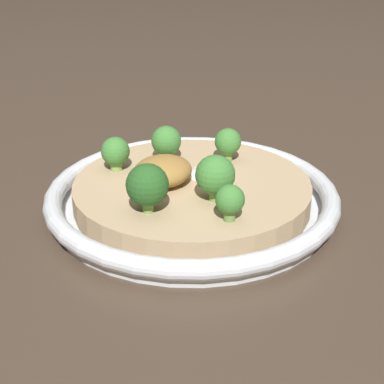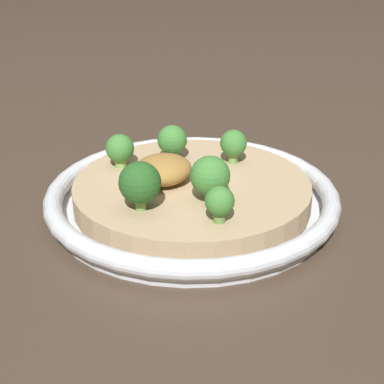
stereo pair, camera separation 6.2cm
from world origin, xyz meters
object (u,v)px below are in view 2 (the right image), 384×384
object	(u,v)px
broccoli_front	(172,141)
broccoli_right	(140,183)
risotto_bowl	(192,195)
broccoli_front_left	(233,144)
broccoli_back_right	(220,202)
broccoli_back	(210,176)
broccoli_front_right	(120,149)

from	to	relation	value
broccoli_front	broccoli_right	bearing A→B (deg)	35.55
risotto_bowl	broccoli_right	xyz separation A→B (m)	(0.08, 0.01, 0.04)
broccoli_front_left	broccoli_right	xyz separation A→B (m)	(0.15, 0.02, 0.01)
broccoli_front_left	broccoli_back_right	bearing A→B (deg)	38.84
broccoli_back	broccoli_front_left	bearing A→B (deg)	-148.99
risotto_bowl	broccoli_back_right	size ratio (longest dim) A/B	8.90
broccoli_front_left	broccoli_front	distance (m)	0.07
broccoli_front_left	broccoli_right	distance (m)	0.15
broccoli_front_left	broccoli_front_right	xyz separation A→B (m)	(0.10, -0.08, -0.00)
broccoli_front_left	broccoli_front	xyz separation A→B (m)	(0.04, -0.05, 0.00)
broccoli_back_right	broccoli_back	bearing A→B (deg)	-122.22
broccoli_front_left	broccoli_front_right	size ratio (longest dim) A/B	1.03
risotto_bowl	broccoli_right	world-z (taller)	broccoli_right
broccoli_front	broccoli_back	xyz separation A→B (m)	(0.04, 0.10, 0.00)
broccoli_front_left	broccoli_front	size ratio (longest dim) A/B	0.95
broccoli_front_right	broccoli_back_right	xyz separation A→B (m)	(0.01, 0.16, -0.00)
broccoli_front	broccoli_back_right	xyz separation A→B (m)	(0.06, 0.14, -0.00)
broccoli_front_right	broccoli_right	xyz separation A→B (m)	(0.05, 0.10, 0.01)
broccoli_front_left	broccoli_front	world-z (taller)	broccoli_front
broccoli_front_right	broccoli_front_left	bearing A→B (deg)	142.67
risotto_bowl	broccoli_back_right	xyz separation A→B (m)	(0.04, 0.08, 0.04)
broccoli_front_left	broccoli_right	world-z (taller)	broccoli_right
broccoli_right	broccoli_back_right	bearing A→B (deg)	119.48
broccoli_back	broccoli_back_right	world-z (taller)	broccoli_back
broccoli_front_right	broccoli_back	distance (m)	0.13
broccoli_front_left	broccoli_right	bearing A→B (deg)	7.82
broccoli_front_left	broccoli_right	size ratio (longest dim) A/B	0.80
broccoli_front	broccoli_right	distance (m)	0.13
broccoli_front	broccoli_back	world-z (taller)	broccoli_back
risotto_bowl	broccoli_front_right	size ratio (longest dim) A/B	8.24
broccoli_right	broccoli_front	bearing A→B (deg)	-144.45
broccoli_front_left	broccoli_back	world-z (taller)	broccoli_back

